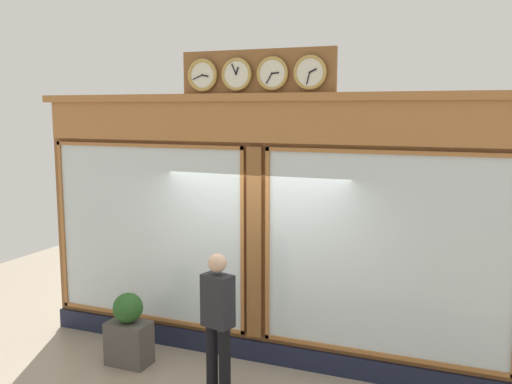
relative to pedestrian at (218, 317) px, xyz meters
The scene contains 4 objects.
shop_facade 1.40m from the pedestrian, 94.00° to the right, with size 6.64×0.42×4.07m.
pedestrian is the anchor object (origin of this frame).
planter_box 1.58m from the pedestrian, ahead, with size 0.56×0.36×0.57m, color #4C4742.
planter_shrub 1.45m from the pedestrian, ahead, with size 0.39×0.39×0.39m, color #285623.
Camera 1 is at (-2.77, 6.71, 3.33)m, focal length 40.11 mm.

